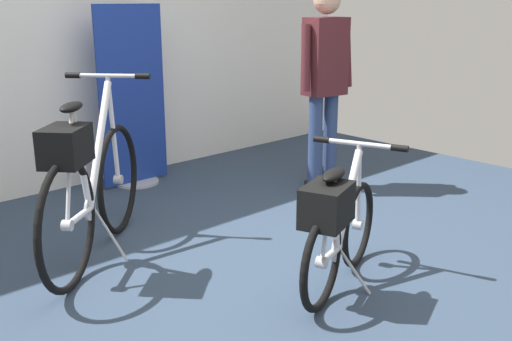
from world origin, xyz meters
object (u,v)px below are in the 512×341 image
display_bike_left (90,185)px  visitor_near_wall (325,78)px  floor_banner_stand (133,108)px  folding_bike_foreground (337,226)px

display_bike_left → visitor_near_wall: bearing=0.4°
visitor_near_wall → floor_banner_stand: bearing=132.1°
floor_banner_stand → display_bike_left: floor_banner_stand is taller
floor_banner_stand → display_bike_left: (-1.01, -1.16, -0.17)m
folding_bike_foreground → visitor_near_wall: bearing=43.2°
display_bike_left → visitor_near_wall: visitor_near_wall is taller
floor_banner_stand → display_bike_left: 1.55m
folding_bike_foreground → visitor_near_wall: (1.30, 1.22, 0.53)m
floor_banner_stand → folding_bike_foreground: (-0.27, -2.37, -0.27)m
floor_banner_stand → visitor_near_wall: visitor_near_wall is taller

